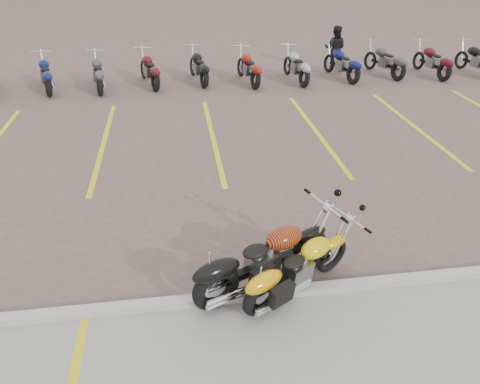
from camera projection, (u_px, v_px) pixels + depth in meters
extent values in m
plane|color=#745853|center=(233.00, 223.00, 8.41)|extent=(100.00, 100.00, 0.00)
cube|color=#ADAAA3|center=(252.00, 295.00, 6.65)|extent=(60.00, 0.18, 0.12)
torus|color=black|center=(329.00, 255.00, 7.09)|extent=(0.56, 0.39, 0.59)
torus|color=black|center=(260.00, 296.00, 6.31)|extent=(0.62, 0.46, 0.63)
cube|color=black|center=(297.00, 271.00, 6.67)|extent=(1.07, 0.70, 0.09)
cube|color=slate|center=(295.00, 270.00, 6.62)|extent=(0.47, 0.43, 0.31)
ellipsoid|color=yellow|center=(311.00, 246.00, 6.65)|extent=(0.60, 0.52, 0.27)
ellipsoid|color=black|center=(290.00, 260.00, 6.44)|extent=(0.43, 0.39, 0.11)
torus|color=black|center=(308.00, 251.00, 7.12)|extent=(0.67, 0.38, 0.68)
torus|color=black|center=(215.00, 288.00, 6.38)|extent=(0.73, 0.45, 0.72)
cube|color=black|center=(264.00, 265.00, 6.72)|extent=(1.29, 0.66, 0.10)
cube|color=slate|center=(261.00, 263.00, 6.66)|extent=(0.53, 0.46, 0.35)
ellipsoid|color=black|center=(282.00, 237.00, 6.67)|extent=(0.69, 0.55, 0.31)
ellipsoid|color=black|center=(253.00, 250.00, 6.47)|extent=(0.48, 0.41, 0.13)
imported|color=black|center=(335.00, 48.00, 16.99)|extent=(0.97, 0.89, 1.60)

